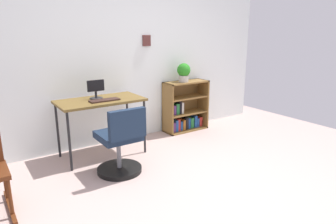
{
  "coord_description": "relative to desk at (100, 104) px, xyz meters",
  "views": [
    {
      "loc": [
        -1.94,
        -1.88,
        1.6
      ],
      "look_at": [
        0.25,
        1.33,
        0.55
      ],
      "focal_mm": 32.28,
      "sensor_mm": 36.0,
      "label": 1
    }
  ],
  "objects": [
    {
      "name": "desk",
      "position": [
        0.0,
        0.0,
        0.0
      ],
      "size": [
        1.08,
        0.58,
        0.75
      ],
      "color": "brown",
      "rests_on": "ground_plane"
    },
    {
      "name": "bookshelf_low",
      "position": [
        1.53,
        0.24,
        -0.34
      ],
      "size": [
        0.74,
        0.3,
        0.82
      ],
      "color": "brown",
      "rests_on": "ground_plane"
    },
    {
      "name": "wall_back",
      "position": [
        0.54,
        0.44,
        0.52
      ],
      "size": [
        5.2,
        0.12,
        2.43
      ],
      "color": "silver",
      "rests_on": "ground_plane"
    },
    {
      "name": "monitor",
      "position": [
        -0.02,
        0.07,
        0.18
      ],
      "size": [
        0.22,
        0.17,
        0.24
      ],
      "color": "#262628",
      "rests_on": "desk"
    },
    {
      "name": "ground_plane",
      "position": [
        0.54,
        -1.71,
        -0.69
      ],
      "size": [
        6.24,
        6.24,
        0.0
      ],
      "primitive_type": "plane",
      "color": "#B29891"
    },
    {
      "name": "office_chair",
      "position": [
        -0.04,
        -0.65,
        -0.35
      ],
      "size": [
        0.52,
        0.55,
        0.81
      ],
      "color": "black",
      "rests_on": "ground_plane"
    },
    {
      "name": "keyboard",
      "position": [
        0.02,
        -0.11,
        0.07
      ],
      "size": [
        0.37,
        0.14,
        0.02
      ],
      "primitive_type": "cube",
      "color": "#33201A",
      "rests_on": "desk"
    },
    {
      "name": "potted_plant_on_shelf",
      "position": [
        1.48,
        0.19,
        0.29
      ],
      "size": [
        0.21,
        0.21,
        0.29
      ],
      "color": "#B7B2A8",
      "rests_on": "bookshelf_low"
    }
  ]
}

